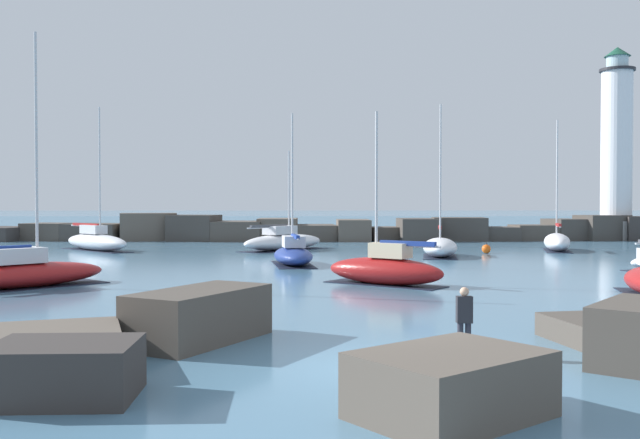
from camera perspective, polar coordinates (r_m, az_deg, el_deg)
The scene contains 14 objects.
ground_plane at distance 15.65m, azimuth 3.89°, elevation -11.76°, with size 600.00×600.00×0.00m, color teal.
open_sea_beyond at distance 126.65m, azimuth -0.34°, elevation -0.24°, with size 400.00×116.00×0.01m.
breakwater_jetty at distance 66.68m, azimuth 0.16°, elevation -0.85°, with size 64.63×6.87×2.57m.
lighthouse at distance 73.51m, azimuth 22.63°, elevation 4.87°, with size 3.83×3.83×18.28m.
foreground_rocks at distance 15.59m, azimuth 5.66°, elevation -9.74°, with size 18.93×10.45×1.36m.
sailboat_moored_0 at distance 31.00m, azimuth 5.24°, elevation -3.95°, with size 5.52×4.77×7.51m.
sailboat_moored_1 at distance 55.26m, azimuth 18.43°, elevation -1.68°, with size 3.26×6.18×9.67m.
sailboat_moored_2 at distance 55.35m, azimuth -17.50°, elevation -1.63°, with size 7.07×7.29×10.55m.
sailboat_moored_3 at distance 32.31m, azimuth -22.57°, elevation -3.93°, with size 6.43×6.64×10.75m.
sailboat_moored_5 at distance 53.18m, azimuth -2.96°, elevation -1.74°, with size 7.06×7.78×7.43m.
sailboat_moored_7 at distance 40.62m, azimuth -2.16°, elevation -2.78°, with size 2.85×5.93×8.67m.
sailboat_moored_8 at distance 47.25m, azimuth 9.58°, elevation -2.16°, with size 3.09×5.78×9.93m.
mooring_buoy_orange_near at distance 51.06m, azimuth 13.16°, elevation -2.31°, with size 0.62×0.62×0.82m.
person_on_rocks at distance 16.92m, azimuth 11.47°, elevation -7.73°, with size 0.36×0.22×1.60m.
Camera 1 is at (-1.28, -15.19, 3.56)m, focal length 40.00 mm.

